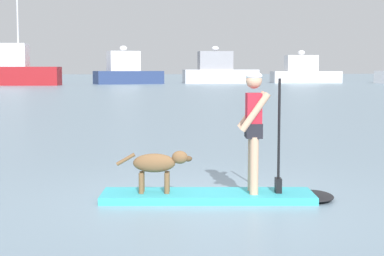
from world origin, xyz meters
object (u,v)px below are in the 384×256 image
object	(u,v)px
paddleboard	(224,196)
moored_boat_starboard	(219,71)
person_paddler	(255,124)
moored_boat_far_starboard	(12,70)
moored_boat_port	(127,72)
dog	(158,164)
moored_boat_outer	(304,73)

from	to	relation	value
paddleboard	moored_boat_starboard	distance (m)	69.14
moored_boat_starboard	person_paddler	bearing A→B (deg)	-104.52
person_paddler	moored_boat_starboard	xyz separation A→B (m)	(17.33, 66.90, 0.45)
moored_boat_far_starboard	moored_boat_port	bearing A→B (deg)	15.35
person_paddler	dog	xyz separation A→B (m)	(-1.30, 0.28, -0.56)
paddleboard	moored_boat_far_starboard	bearing A→B (deg)	96.50
person_paddler	dog	bearing A→B (deg)	167.78
person_paddler	moored_boat_port	size ratio (longest dim) A/B	0.20
dog	moored_boat_port	world-z (taller)	moored_boat_port
moored_boat_port	dog	bearing A→B (deg)	-95.98
moored_boat_port	moored_boat_starboard	size ratio (longest dim) A/B	0.89
moored_boat_port	paddleboard	bearing A→B (deg)	-95.19
dog	moored_boat_outer	world-z (taller)	moored_boat_outer
moored_boat_far_starboard	moored_boat_port	world-z (taller)	moored_boat_far_starboard
dog	moored_boat_outer	xyz separation A→B (m)	(29.92, 66.06, 0.84)
moored_boat_far_starboard	moored_boat_starboard	size ratio (longest dim) A/B	1.14
moored_boat_far_starboard	moored_boat_starboard	xyz separation A→B (m)	(24.79, 4.94, -0.21)
moored_boat_port	moored_boat_outer	world-z (taller)	moored_boat_port
dog	moored_boat_far_starboard	xyz separation A→B (m)	(-6.16, 61.68, 1.22)
dog	paddleboard	bearing A→B (deg)	-12.22
moored_boat_far_starboard	moored_boat_starboard	bearing A→B (deg)	11.28
moored_boat_starboard	moored_boat_outer	bearing A→B (deg)	-2.84
moored_boat_far_starboard	dog	bearing A→B (deg)	-84.30
person_paddler	moored_boat_outer	xyz separation A→B (m)	(28.62, 66.34, 0.28)
person_paddler	moored_boat_outer	distance (m)	72.26
paddleboard	moored_boat_outer	world-z (taller)	moored_boat_outer
paddleboard	person_paddler	xyz separation A→B (m)	(0.41, -0.09, 1.00)
moored_boat_port	moored_boat_starboard	bearing A→B (deg)	6.67
dog	moored_boat_outer	size ratio (longest dim) A/B	0.11
paddleboard	moored_boat_starboard	xyz separation A→B (m)	(17.74, 66.82, 1.45)
moored_boat_far_starboard	moored_boat_starboard	distance (m)	25.27
dog	person_paddler	bearing A→B (deg)	-12.22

